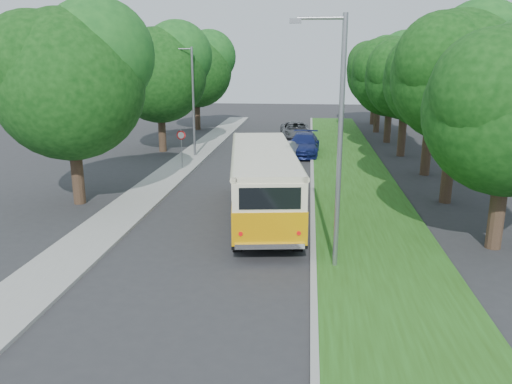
# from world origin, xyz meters

# --- Properties ---
(ground) EXTENTS (120.00, 120.00, 0.00)m
(ground) POSITION_xyz_m (0.00, 0.00, 0.00)
(ground) COLOR #2C2C2E
(ground) RESTS_ON ground
(curb) EXTENTS (0.20, 70.00, 0.15)m
(curb) POSITION_xyz_m (3.60, 5.00, 0.07)
(curb) COLOR gray
(curb) RESTS_ON ground
(grass_verge) EXTENTS (4.50, 70.00, 0.13)m
(grass_verge) POSITION_xyz_m (5.95, 5.00, 0.07)
(grass_verge) COLOR #264C14
(grass_verge) RESTS_ON ground
(sidewalk) EXTENTS (2.20, 70.00, 0.12)m
(sidewalk) POSITION_xyz_m (-4.80, 5.00, 0.06)
(sidewalk) COLOR gray
(sidewalk) RESTS_ON ground
(treeline) EXTENTS (24.27, 41.91, 9.46)m
(treeline) POSITION_xyz_m (3.15, 17.99, 5.93)
(treeline) COLOR #332319
(treeline) RESTS_ON ground
(lamppost_near) EXTENTS (1.71, 0.16, 8.00)m
(lamppost_near) POSITION_xyz_m (4.21, -2.50, 4.37)
(lamppost_near) COLOR gray
(lamppost_near) RESTS_ON ground
(lamppost_far) EXTENTS (1.71, 0.16, 7.50)m
(lamppost_far) POSITION_xyz_m (-4.70, 16.00, 4.12)
(lamppost_far) COLOR gray
(lamppost_far) RESTS_ON ground
(warning_sign) EXTENTS (0.56, 0.10, 2.50)m
(warning_sign) POSITION_xyz_m (-4.50, 11.98, 1.71)
(warning_sign) COLOR gray
(warning_sign) RESTS_ON ground
(vintage_bus) EXTENTS (4.04, 10.55, 3.06)m
(vintage_bus) POSITION_xyz_m (1.43, 2.68, 1.53)
(vintage_bus) COLOR orange
(vintage_bus) RESTS_ON ground
(car_silver) EXTENTS (1.92, 4.42, 1.48)m
(car_silver) POSITION_xyz_m (1.57, 9.13, 0.74)
(car_silver) COLOR #B0B1B5
(car_silver) RESTS_ON ground
(car_white) EXTENTS (2.63, 4.87, 1.52)m
(car_white) POSITION_xyz_m (1.36, 13.78, 0.76)
(car_white) COLOR silver
(car_white) RESTS_ON ground
(car_blue) EXTENTS (2.40, 5.38, 1.53)m
(car_blue) POSITION_xyz_m (3.00, 17.65, 0.77)
(car_blue) COLOR navy
(car_blue) RESTS_ON ground
(car_grey) EXTENTS (3.00, 5.56, 1.48)m
(car_grey) POSITION_xyz_m (2.23, 24.76, 0.74)
(car_grey) COLOR #4E5155
(car_grey) RESTS_ON ground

